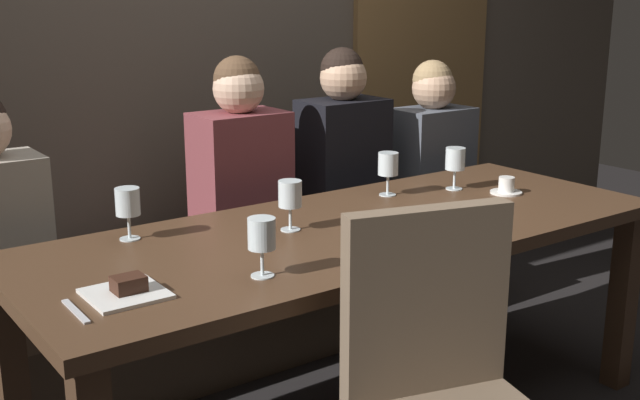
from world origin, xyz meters
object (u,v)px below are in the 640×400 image
(chair_near_side, at_px, (445,386))
(wine_glass_far_left, at_px, (455,161))
(wine_glass_end_right, at_px, (290,196))
(espresso_cup, at_px, (507,187))
(wine_glass_near_right, at_px, (388,165))
(dining_table, at_px, (353,251))
(fork_on_table, at_px, (76,311))
(diner_near_end, at_px, (432,144))
(banquette_bench, at_px, (248,305))
(dessert_plate, at_px, (127,290))
(diner_far_end, at_px, (343,147))
(diner_bearded, at_px, (240,163))
(wine_glass_near_left, at_px, (262,235))
(wine_glass_center_front, at_px, (128,203))

(chair_near_side, distance_m, wine_glass_far_left, 1.30)
(wine_glass_end_right, xyz_separation_m, espresso_cup, (0.93, -0.08, -0.09))
(chair_near_side, relative_size, wine_glass_near_right, 5.98)
(dining_table, xyz_separation_m, espresso_cup, (0.74, -0.00, 0.11))
(fork_on_table, bearing_deg, diner_near_end, 24.52)
(chair_near_side, bearing_deg, banquette_bench, 78.78)
(chair_near_side, relative_size, dessert_plate, 5.16)
(diner_far_end, xyz_separation_m, dessert_plate, (-1.35, -0.87, -0.08))
(diner_bearded, bearing_deg, diner_near_end, -2.08)
(dining_table, bearing_deg, diner_near_end, 34.42)
(diner_bearded, bearing_deg, dining_table, -89.38)
(wine_glass_end_right, distance_m, wine_glass_near_left, 0.43)
(diner_bearded, relative_size, diner_near_end, 1.09)
(wine_glass_near_left, distance_m, fork_on_table, 0.51)
(diner_bearded, bearing_deg, wine_glass_end_right, -106.42)
(dining_table, xyz_separation_m, diner_far_end, (0.50, 0.72, 0.18))
(banquette_bench, distance_m, wine_glass_far_left, 1.03)
(espresso_cup, bearing_deg, wine_glass_near_left, -169.42)
(wine_glass_near_left, bearing_deg, chair_near_side, -66.65)
(banquette_bench, bearing_deg, chair_near_side, -101.22)
(wine_glass_center_front, relative_size, espresso_cup, 1.37)
(wine_glass_near_right, bearing_deg, diner_bearded, 127.22)
(chair_near_side, distance_m, fork_on_table, 0.91)
(dining_table, xyz_separation_m, diner_bearded, (-0.01, 0.72, 0.17))
(wine_glass_center_front, bearing_deg, wine_glass_far_left, -5.73)
(wine_glass_center_front, bearing_deg, wine_glass_near_right, -2.73)
(diner_far_end, distance_m, wine_glass_near_right, 0.50)
(wine_glass_near_right, height_order, wine_glass_center_front, same)
(diner_bearded, height_order, dessert_plate, diner_bearded)
(diner_bearded, xyz_separation_m, wine_glass_far_left, (0.63, -0.56, 0.03))
(diner_bearded, height_order, wine_glass_center_front, diner_bearded)
(wine_glass_center_front, bearing_deg, wine_glass_near_left, -73.00)
(wine_glass_near_left, bearing_deg, wine_glass_end_right, 46.22)
(diner_near_end, xyz_separation_m, dessert_plate, (-1.84, -0.83, -0.04))
(diner_near_end, bearing_deg, dining_table, -145.58)
(dessert_plate, bearing_deg, diner_near_end, 24.27)
(banquette_bench, bearing_deg, wine_glass_near_right, -52.26)
(diner_far_end, relative_size, wine_glass_center_front, 4.93)
(wine_glass_near_left, bearing_deg, wine_glass_center_front, 107.00)
(diner_near_end, height_order, wine_glass_far_left, diner_near_end)
(diner_bearded, relative_size, dessert_plate, 4.20)
(chair_near_side, relative_size, wine_glass_far_left, 5.98)
(banquette_bench, height_order, dessert_plate, dessert_plate)
(diner_far_end, relative_size, fork_on_table, 4.76)
(wine_glass_near_right, height_order, dessert_plate, wine_glass_near_right)
(banquette_bench, bearing_deg, diner_far_end, 2.01)
(fork_on_table, bearing_deg, wine_glass_near_right, 18.57)
(wine_glass_far_left, height_order, wine_glass_end_right, same)
(banquette_bench, bearing_deg, diner_near_end, -1.02)
(wine_glass_near_right, bearing_deg, banquette_bench, 127.74)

